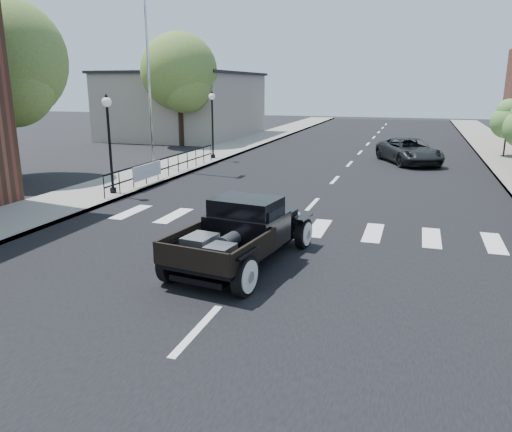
% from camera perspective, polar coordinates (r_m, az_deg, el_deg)
% --- Properties ---
extents(ground, '(120.00, 120.00, 0.00)m').
position_cam_1_polar(ground, '(11.55, -0.54, -6.41)').
color(ground, black).
rests_on(ground, ground).
extents(road, '(14.00, 80.00, 0.02)m').
position_cam_1_polar(road, '(25.79, 10.06, 5.22)').
color(road, black).
rests_on(road, ground).
extents(road_markings, '(12.00, 60.00, 0.06)m').
position_cam_1_polar(road_markings, '(20.92, 8.13, 3.09)').
color(road_markings, silver).
rests_on(road_markings, ground).
extents(sidewalk_left, '(3.00, 80.00, 0.15)m').
position_cam_1_polar(sidewalk_left, '(28.19, -7.40, 6.25)').
color(sidewalk_left, gray).
rests_on(sidewalk_left, ground).
extents(low_building_left, '(10.00, 12.00, 5.00)m').
position_cam_1_polar(low_building_left, '(42.45, -8.06, 12.32)').
color(low_building_left, '#ACA190').
rests_on(low_building_left, ground).
extents(railing, '(0.08, 10.00, 1.00)m').
position_cam_1_polar(railing, '(23.15, -9.99, 5.76)').
color(railing, black).
rests_on(railing, sidewalk_left).
extents(banner, '(0.04, 2.20, 0.60)m').
position_cam_1_polar(banner, '(21.42, -12.25, 4.39)').
color(banner, silver).
rests_on(banner, sidewalk_left).
extents(lamp_post_b, '(0.36, 0.36, 3.72)m').
position_cam_1_polar(lamp_post_b, '(19.72, -16.37, 7.86)').
color(lamp_post_b, black).
rests_on(lamp_post_b, sidewalk_left).
extents(lamp_post_c, '(0.36, 0.36, 3.72)m').
position_cam_1_polar(lamp_post_c, '(28.52, -5.00, 10.32)').
color(lamp_post_c, black).
rests_on(lamp_post_c, sidewalk_left).
extents(flagpole, '(0.12, 0.12, 11.78)m').
position_cam_1_polar(flagpole, '(25.62, -12.35, 18.59)').
color(flagpole, silver).
rests_on(flagpole, sidewalk_left).
extents(big_tree_near, '(5.41, 5.41, 7.95)m').
position_cam_1_polar(big_tree_near, '(25.20, -26.56, 12.78)').
color(big_tree_near, '#5B7733').
rests_on(big_tree_near, ground).
extents(big_tree_far, '(5.25, 5.25, 7.71)m').
position_cam_1_polar(big_tree_far, '(35.93, -8.70, 14.06)').
color(big_tree_far, '#5B7733').
rests_on(big_tree_far, ground).
extents(small_tree_e, '(1.89, 1.89, 3.15)m').
position_cam_1_polar(small_tree_e, '(32.72, 26.73, 8.89)').
color(small_tree_e, '#52803A').
rests_on(small_tree_e, sidewalk_right).
extents(hotrod_pickup, '(2.83, 4.96, 1.63)m').
position_cam_1_polar(hotrod_pickup, '(11.75, -1.59, -1.84)').
color(hotrod_pickup, black).
rests_on(hotrod_pickup, ground).
extents(second_car, '(4.10, 5.41, 1.37)m').
position_cam_1_polar(second_car, '(28.65, 17.11, 7.09)').
color(second_car, black).
rests_on(second_car, ground).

